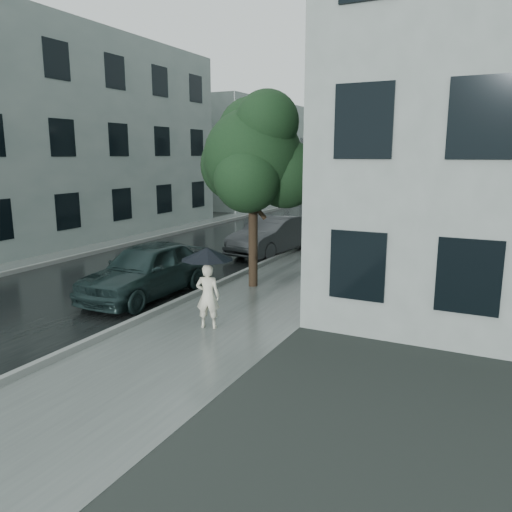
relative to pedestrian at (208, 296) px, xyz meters
The scene contains 15 objects.
ground 0.93m from the pedestrian, 101.70° to the right, with size 120.00×120.00×0.00m, color black.
sidewalk 11.49m from the pedestrian, 89.30° to the left, with size 3.50×60.00×0.01m, color slate.
kerb_near 11.61m from the pedestrian, 98.36° to the left, with size 0.15×60.00×0.15m, color slate.
asphalt_road 12.61m from the pedestrian, 114.33° to the left, with size 6.85×60.00×0.00m, color black.
kerb_far 14.40m from the pedestrian, 127.14° to the left, with size 0.15×60.00×0.15m, color slate.
sidewalk_far 14.98m from the pedestrian, 129.96° to the left, with size 1.70×60.00×0.01m, color #4C5451.
building_near 20.06m from the pedestrian, 74.22° to the left, with size 7.02×36.00×9.00m.
building_far_a 16.26m from the pedestrian, 151.72° to the left, with size 7.02×20.00×9.50m.
building_far_b 32.74m from the pedestrian, 115.22° to the left, with size 7.02×18.00×8.00m.
pedestrian is the anchor object (origin of this frame).
umbrella 0.99m from the pedestrian, 46.57° to the left, with size 1.24×1.24×1.01m.
street_tree 5.05m from the pedestrian, 100.76° to the left, with size 3.77×3.42×5.71m.
lamp_post 13.30m from the pedestrian, 97.46° to the left, with size 0.83×0.45×5.54m.
car_near 3.29m from the pedestrian, 152.69° to the left, with size 1.81×4.50×1.53m, color #172828.
car_far 8.98m from the pedestrian, 104.90° to the left, with size 1.58×4.52×1.49m, color #222527.
Camera 1 is at (5.96, -8.83, 3.94)m, focal length 35.00 mm.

